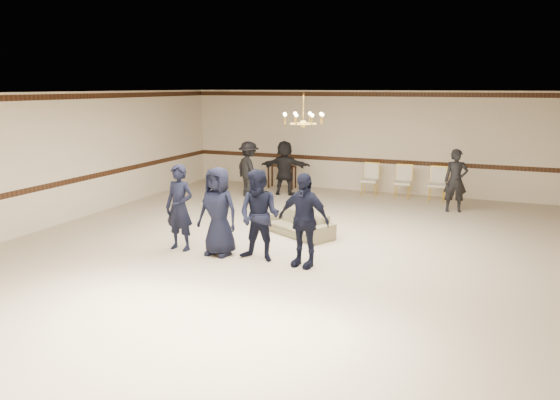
{
  "coord_description": "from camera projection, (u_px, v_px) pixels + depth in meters",
  "views": [
    {
      "loc": [
        3.78,
        -9.55,
        3.33
      ],
      "look_at": [
        0.08,
        -0.5,
        1.21
      ],
      "focal_mm": 33.75,
      "sensor_mm": 36.0,
      "label": 1
    }
  ],
  "objects": [
    {
      "name": "boy_b",
      "position": [
        218.0,
        211.0,
        10.45
      ],
      "size": [
        0.91,
        0.63,
        1.79
      ],
      "primitive_type": "imported",
      "rotation": [
        0.0,
        0.0,
        -0.07
      ],
      "color": "black",
      "rests_on": "floor"
    },
    {
      "name": "chair_rail",
      "position": [
        366.0,
        160.0,
        16.85
      ],
      "size": [
        12.0,
        0.02,
        0.14
      ],
      "primitive_type": "cube",
      "color": "#3B1D11",
      "rests_on": "wall_back"
    },
    {
      "name": "console_table",
      "position": [
        282.0,
        176.0,
        17.47
      ],
      "size": [
        0.98,
        0.49,
        0.8
      ],
      "primitive_type": "cube",
      "rotation": [
        0.0,
        0.0,
        0.1
      ],
      "color": "black",
      "rests_on": "floor"
    },
    {
      "name": "adult_left",
      "position": [
        249.0,
        169.0,
        16.04
      ],
      "size": [
        1.26,
        1.12,
        1.7
      ],
      "primitive_type": "imported",
      "rotation": [
        0.0,
        0.0,
        2.57
      ],
      "color": "black",
      "rests_on": "floor"
    },
    {
      "name": "banquet_chair_right",
      "position": [
        437.0,
        185.0,
        15.42
      ],
      "size": [
        0.49,
        0.49,
        1.0
      ],
      "primitive_type": null,
      "rotation": [
        0.0,
        0.0,
        -0.0
      ],
      "color": "beige",
      "rests_on": "floor"
    },
    {
      "name": "chandelier",
      "position": [
        303.0,
        108.0,
        11.04
      ],
      "size": [
        0.94,
        0.94,
        0.89
      ],
      "primitive_type": null,
      "color": "gold",
      "rests_on": "ceiling"
    },
    {
      "name": "settee",
      "position": [
        297.0,
        223.0,
        12.01
      ],
      "size": [
        1.94,
        1.5,
        0.53
      ],
      "primitive_type": "imported",
      "rotation": [
        0.0,
        0.0,
        -0.5
      ],
      "color": "#6D6549",
      "rests_on": "floor"
    },
    {
      "name": "adult_mid",
      "position": [
        285.0,
        168.0,
        16.34
      ],
      "size": [
        1.64,
        0.76,
        1.7
      ],
      "primitive_type": "imported",
      "rotation": [
        0.0,
        0.0,
        3.31
      ],
      "color": "black",
      "rests_on": "floor"
    },
    {
      "name": "banquet_chair_mid",
      "position": [
        403.0,
        182.0,
        15.79
      ],
      "size": [
        0.51,
        0.51,
        1.0
      ],
      "primitive_type": null,
      "rotation": [
        0.0,
        0.0,
        0.05
      ],
      "color": "beige",
      "rests_on": "floor"
    },
    {
      "name": "room",
      "position": [
        286.0,
        175.0,
        10.4
      ],
      "size": [
        12.01,
        14.01,
        3.21
      ],
      "color": "beige",
      "rests_on": "ground"
    },
    {
      "name": "adult_right",
      "position": [
        456.0,
        181.0,
        14.09
      ],
      "size": [
        0.69,
        0.53,
        1.7
      ],
      "primitive_type": "imported",
      "rotation": [
        0.0,
        0.0,
        0.22
      ],
      "color": "black",
      "rests_on": "floor"
    },
    {
      "name": "banquet_chair_left",
      "position": [
        370.0,
        180.0,
        16.16
      ],
      "size": [
        0.51,
        0.51,
        1.0
      ],
      "primitive_type": null,
      "rotation": [
        0.0,
        0.0,
        -0.06
      ],
      "color": "beige",
      "rests_on": "floor"
    },
    {
      "name": "boy_a",
      "position": [
        180.0,
        208.0,
        10.78
      ],
      "size": [
        0.68,
        0.47,
        1.79
      ],
      "primitive_type": "imported",
      "rotation": [
        0.0,
        0.0,
        -0.07
      ],
      "color": "black",
      "rests_on": "floor"
    },
    {
      "name": "boy_d",
      "position": [
        303.0,
        220.0,
        9.78
      ],
      "size": [
        1.1,
        0.6,
        1.79
      ],
      "primitive_type": "imported",
      "rotation": [
        0.0,
        0.0,
        -0.16
      ],
      "color": "black",
      "rests_on": "floor"
    },
    {
      "name": "boy_c",
      "position": [
        259.0,
        216.0,
        10.11
      ],
      "size": [
        0.9,
        0.72,
        1.79
      ],
      "primitive_type": "imported",
      "rotation": [
        0.0,
        0.0,
        -0.06
      ],
      "color": "black",
      "rests_on": "floor"
    },
    {
      "name": "crown_molding",
      "position": [
        368.0,
        94.0,
        16.41
      ],
      "size": [
        12.0,
        0.02,
        0.14
      ],
      "primitive_type": "cube",
      "color": "#3B1D11",
      "rests_on": "wall_back"
    }
  ]
}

